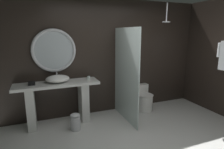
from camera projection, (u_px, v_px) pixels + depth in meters
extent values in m
cube|color=black|center=(108.00, 57.00, 4.39)|extent=(4.80, 0.10, 2.60)
cube|color=black|center=(224.00, 58.00, 4.19)|extent=(0.10, 2.47, 2.60)
cube|color=silver|center=(57.00, 84.00, 3.77)|extent=(1.66, 0.48, 0.05)
cube|color=silver|center=(31.00, 108.00, 3.68)|extent=(0.16, 0.41, 0.83)
cube|color=silver|center=(84.00, 101.00, 4.05)|extent=(0.16, 0.41, 0.83)
ellipsoid|color=white|center=(58.00, 79.00, 3.77)|extent=(0.47, 0.38, 0.15)
cylinder|color=silver|center=(57.00, 76.00, 3.93)|extent=(0.02, 0.02, 0.19)
cylinder|color=silver|center=(57.00, 73.00, 3.85)|extent=(0.02, 0.14, 0.02)
cylinder|color=silver|center=(89.00, 78.00, 3.99)|extent=(0.06, 0.06, 0.08)
cube|color=black|center=(32.00, 83.00, 3.59)|extent=(0.12, 0.12, 0.07)
torus|color=silver|center=(54.00, 51.00, 3.83)|extent=(0.89, 0.06, 0.89)
cylinder|color=#B2BCC1|center=(54.00, 51.00, 3.84)|extent=(0.79, 0.01, 0.79)
cube|color=silver|center=(126.00, 75.00, 3.95)|extent=(0.02, 1.14, 1.97)
cylinder|color=silver|center=(167.00, 12.00, 4.09)|extent=(0.02, 0.02, 0.40)
cylinder|color=silver|center=(166.00, 22.00, 4.14)|extent=(0.17, 0.17, 0.02)
cylinder|color=white|center=(221.00, 50.00, 4.10)|extent=(0.13, 0.13, 0.31)
cylinder|color=white|center=(145.00, 103.00, 4.57)|extent=(0.37, 0.37, 0.39)
ellipsoid|color=white|center=(145.00, 95.00, 4.52)|extent=(0.39, 0.43, 0.02)
cube|color=white|center=(140.00, 92.00, 4.78)|extent=(0.41, 0.18, 0.40)
cylinder|color=silver|center=(75.00, 123.00, 3.65)|extent=(0.19, 0.19, 0.28)
ellipsoid|color=silver|center=(75.00, 115.00, 3.62)|extent=(0.19, 0.19, 0.06)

